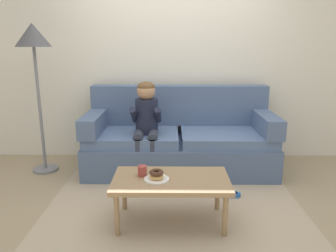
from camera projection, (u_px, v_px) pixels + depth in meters
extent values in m
plane|color=#9E896B|center=(174.00, 200.00, 3.25)|extent=(10.00, 10.00, 0.00)
cube|color=silver|center=(174.00, 52.00, 4.26)|extent=(8.00, 0.10, 2.80)
cube|color=tan|center=(175.00, 212.00, 3.00)|extent=(2.41, 1.98, 0.01)
cube|color=slate|center=(179.00, 155.00, 3.97)|extent=(2.22, 0.90, 0.38)
cube|color=slate|center=(133.00, 137.00, 3.87)|extent=(1.07, 0.74, 0.12)
cube|color=slate|center=(227.00, 137.00, 3.86)|extent=(1.07, 0.74, 0.12)
cube|color=slate|center=(179.00, 105.00, 4.17)|extent=(2.22, 0.20, 0.50)
cube|color=slate|center=(95.00, 122.00, 3.88)|extent=(0.20, 0.90, 0.22)
cube|color=slate|center=(265.00, 122.00, 3.86)|extent=(0.20, 0.90, 0.22)
cube|color=#937551|center=(171.00, 181.00, 2.75)|extent=(0.98, 0.55, 0.04)
cylinder|color=#937551|center=(117.00, 215.00, 2.60)|extent=(0.04, 0.04, 0.37)
cylinder|color=#937551|center=(225.00, 216.00, 2.59)|extent=(0.04, 0.04, 0.37)
cylinder|color=#937551|center=(124.00, 192.00, 3.01)|extent=(0.04, 0.04, 0.37)
cylinder|color=#937551|center=(218.00, 192.00, 3.01)|extent=(0.04, 0.04, 0.37)
cylinder|color=#1E2338|center=(147.00, 116.00, 3.77)|extent=(0.26, 0.26, 0.40)
sphere|color=tan|center=(146.00, 91.00, 3.68)|extent=(0.21, 0.21, 0.21)
ellipsoid|color=brown|center=(146.00, 87.00, 3.67)|extent=(0.20, 0.20, 0.12)
cylinder|color=#333847|center=(139.00, 135.00, 3.68)|extent=(0.11, 0.30, 0.11)
cylinder|color=#333847|center=(138.00, 159.00, 3.59)|extent=(0.09, 0.09, 0.44)
cube|color=black|center=(138.00, 182.00, 3.60)|extent=(0.10, 0.20, 0.06)
cylinder|color=#1E2338|center=(134.00, 115.00, 3.66)|extent=(0.07, 0.29, 0.23)
cylinder|color=#333847|center=(153.00, 135.00, 3.67)|extent=(0.11, 0.30, 0.11)
cylinder|color=#333847|center=(153.00, 159.00, 3.59)|extent=(0.09, 0.09, 0.44)
cube|color=black|center=(153.00, 182.00, 3.60)|extent=(0.10, 0.20, 0.06)
cylinder|color=#1E2338|center=(158.00, 115.00, 3.66)|extent=(0.07, 0.29, 0.23)
cylinder|color=white|center=(157.00, 179.00, 2.71)|extent=(0.21, 0.21, 0.01)
torus|color=tan|center=(157.00, 176.00, 2.71)|extent=(0.17, 0.17, 0.04)
torus|color=#422619|center=(156.00, 172.00, 2.70)|extent=(0.17, 0.17, 0.04)
cylinder|color=#993D38|center=(142.00, 171.00, 2.79)|extent=(0.08, 0.08, 0.09)
cube|color=blue|center=(229.00, 195.00, 3.30)|extent=(0.16, 0.09, 0.05)
cylinder|color=blue|center=(221.00, 195.00, 3.30)|extent=(0.06, 0.06, 0.05)
cylinder|color=blue|center=(238.00, 195.00, 3.30)|extent=(0.06, 0.06, 0.05)
cylinder|color=slate|center=(46.00, 169.00, 4.02)|extent=(0.30, 0.30, 0.03)
cylinder|color=slate|center=(40.00, 108.00, 3.83)|extent=(0.04, 0.04, 1.50)
cone|color=#4C4C51|center=(33.00, 35.00, 3.62)|extent=(0.40, 0.40, 0.26)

